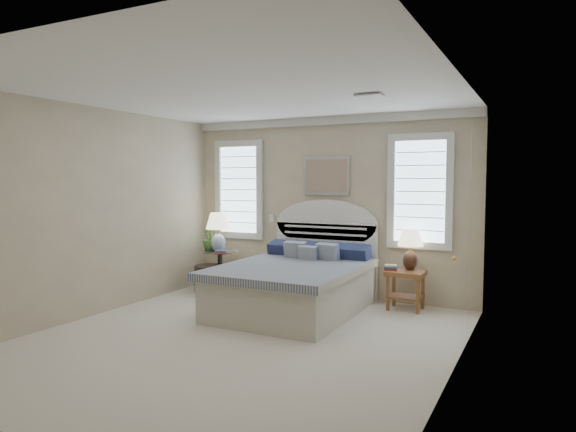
{
  "coord_description": "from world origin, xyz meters",
  "views": [
    {
      "loc": [
        2.98,
        -4.68,
        1.76
      ],
      "look_at": [
        0.1,
        1.0,
        1.31
      ],
      "focal_mm": 32.0,
      "sensor_mm": 36.0,
      "label": 1
    }
  ],
  "objects_px": {
    "floor_pot": "(210,279)",
    "lamp_left": "(218,228)",
    "nightstand_right": "(406,282)",
    "lamp_right": "(411,245)",
    "side_table_left": "(220,266)",
    "bed": "(297,282)"
  },
  "relations": [
    {
      "from": "side_table_left",
      "to": "nightstand_right",
      "type": "distance_m",
      "value": 2.95
    },
    {
      "from": "floor_pot",
      "to": "lamp_right",
      "type": "relative_size",
      "value": 0.82
    },
    {
      "from": "nightstand_right",
      "to": "floor_pot",
      "type": "bearing_deg",
      "value": -174.28
    },
    {
      "from": "lamp_right",
      "to": "side_table_left",
      "type": "bearing_deg",
      "value": -175.58
    },
    {
      "from": "lamp_left",
      "to": "floor_pot",
      "type": "bearing_deg",
      "value": -112.42
    },
    {
      "from": "floor_pot",
      "to": "lamp_left",
      "type": "height_order",
      "value": "lamp_left"
    },
    {
      "from": "nightstand_right",
      "to": "bed",
      "type": "bearing_deg",
      "value": -151.97
    },
    {
      "from": "nightstand_right",
      "to": "lamp_right",
      "type": "bearing_deg",
      "value": 78.37
    },
    {
      "from": "floor_pot",
      "to": "lamp_left",
      "type": "xyz_separation_m",
      "value": [
        0.06,
        0.15,
        0.8
      ]
    },
    {
      "from": "side_table_left",
      "to": "nightstand_right",
      "type": "bearing_deg",
      "value": 1.94
    },
    {
      "from": "nightstand_right",
      "to": "lamp_left",
      "type": "distance_m",
      "value": 3.02
    },
    {
      "from": "bed",
      "to": "floor_pot",
      "type": "bearing_deg",
      "value": 167.17
    },
    {
      "from": "nightstand_right",
      "to": "lamp_right",
      "type": "xyz_separation_m",
      "value": [
        0.03,
        0.13,
        0.49
      ]
    },
    {
      "from": "side_table_left",
      "to": "nightstand_right",
      "type": "relative_size",
      "value": 1.19
    },
    {
      "from": "floor_pot",
      "to": "lamp_right",
      "type": "distance_m",
      "value": 3.14
    },
    {
      "from": "side_table_left",
      "to": "floor_pot",
      "type": "relative_size",
      "value": 1.35
    },
    {
      "from": "lamp_left",
      "to": "nightstand_right",
      "type": "bearing_deg",
      "value": 2.85
    },
    {
      "from": "lamp_left",
      "to": "bed",
      "type": "bearing_deg",
      "value": -18.28
    },
    {
      "from": "bed",
      "to": "lamp_right",
      "type": "xyz_separation_m",
      "value": [
        1.33,
        0.82,
        0.49
      ]
    },
    {
      "from": "bed",
      "to": "lamp_right",
      "type": "distance_m",
      "value": 1.64
    },
    {
      "from": "side_table_left",
      "to": "floor_pot",
      "type": "height_order",
      "value": "side_table_left"
    },
    {
      "from": "bed",
      "to": "floor_pot",
      "type": "height_order",
      "value": "bed"
    }
  ]
}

